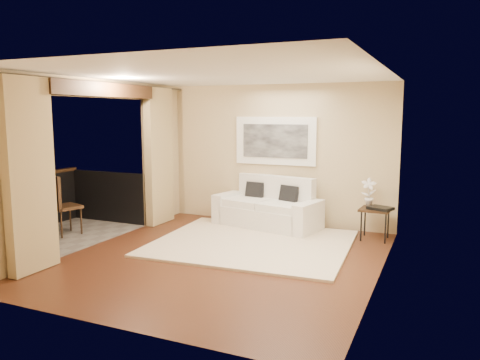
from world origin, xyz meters
The scene contains 18 objects.
floor centered at (0.00, 0.00, 0.00)m, with size 5.00×5.00×0.00m, color #4F2817.
room_shell centered at (-2.13, 0.00, 2.52)m, with size 5.00×6.40×5.00m.
balcony centered at (-3.31, 0.00, 0.18)m, with size 1.81×2.60×1.17m.
curtains centered at (-2.11, 0.00, 1.34)m, with size 0.16×4.80×2.64m.
artwork centered at (-0.05, 2.46, 1.62)m, with size 1.62×0.07×0.92m.
rug centered at (0.12, 0.88, 0.02)m, with size 3.12×2.72×0.04m, color beige.
sofa centered at (-0.04, 2.09, 0.34)m, with size 2.13×1.25×0.96m.
side_table centered at (1.93, 2.00, 0.48)m, with size 0.52×0.52×0.54m.
tray centered at (2.02, 1.94, 0.57)m, with size 0.38×0.28×0.05m, color black.
orchid centered at (1.78, 2.18, 0.79)m, with size 0.26×0.18×0.49m, color white.
bistro_table centered at (-3.56, -0.29, 0.74)m, with size 0.84×0.84×0.83m.
balcony_chair_far centered at (-3.21, 0.03, 0.63)m, with size 0.58×0.59×1.08m.
balcony_chair_near centered at (-3.45, -0.84, 0.50)m, with size 0.38×0.39×0.87m.
ice_bucket centered at (-3.67, -0.21, 0.93)m, with size 0.18×0.18×0.20m, color white.
candle centered at (-3.52, -0.16, 0.86)m, with size 0.06×0.06×0.07m, color red.
vase centered at (-3.59, -0.45, 0.92)m, with size 0.04×0.04×0.18m, color white.
glass_a centered at (-3.39, -0.37, 0.89)m, with size 0.06×0.06×0.12m, color white.
glass_b centered at (-3.38, -0.28, 0.89)m, with size 0.06×0.06×0.12m, color white.
Camera 1 is at (2.96, -6.08, 2.15)m, focal length 35.00 mm.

